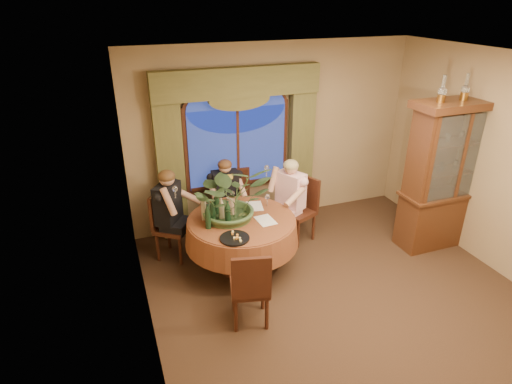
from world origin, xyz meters
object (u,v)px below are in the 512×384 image
object	(u,v)px
chair_back_right	(237,202)
wine_bottle_3	(216,204)
dining_table	(242,243)
chair_back	(173,226)
china_cabinet	(448,176)
wine_bottle_4	(228,213)
person_back	(169,215)
person_scarf	(226,197)
wine_bottle_0	(204,208)
wine_bottle_1	(213,211)
centerpiece_plant	(230,171)
oil_lamp_center	(466,87)
chair_front_left	(250,285)
person_pink	(290,201)
chair_right	(298,211)
oil_lamp_right	(488,85)
wine_bottle_5	(208,216)
wine_bottle_2	(221,210)
olive_bowl	(245,217)
oil_lamp_left	(443,89)
stoneware_vase	(231,206)

from	to	relation	value
chair_back_right	wine_bottle_3	xyz separation A→B (m)	(-0.53, -0.80, 0.44)
dining_table	chair_back	xyz separation A→B (m)	(-0.81, 0.59, 0.10)
china_cabinet	wine_bottle_4	world-z (taller)	china_cabinet
person_back	person_scarf	xyz separation A→B (m)	(0.91, 0.36, -0.05)
chair_back	person_back	distance (m)	0.18
wine_bottle_0	wine_bottle_1	bearing A→B (deg)	-57.95
centerpiece_plant	oil_lamp_center	bearing A→B (deg)	-8.89
chair_front_left	person_scarf	size ratio (longest dim) A/B	0.78
chair_front_left	wine_bottle_0	bearing A→B (deg)	113.90
chair_back_right	wine_bottle_1	world-z (taller)	wine_bottle_1
dining_table	person_pink	size ratio (longest dim) A/B	1.16
person_back	chair_right	bearing A→B (deg)	119.76
oil_lamp_right	chair_back_right	xyz separation A→B (m)	(-3.05, 1.37, -1.83)
china_cabinet	wine_bottle_5	distance (m)	3.42
wine_bottle_1	chair_back	bearing A→B (deg)	127.48
dining_table	person_pink	world-z (taller)	person_pink
oil_lamp_center	wine_bottle_5	xyz separation A→B (m)	(-3.40, 0.28, -1.40)
person_pink	wine_bottle_2	distance (m)	1.27
olive_bowl	person_back	bearing A→B (deg)	144.33
oil_lamp_right	chair_right	world-z (taller)	oil_lamp_right
dining_table	olive_bowl	distance (m)	0.40
oil_lamp_right	centerpiece_plant	size ratio (longest dim) A/B	0.30
wine_bottle_4	chair_back	bearing A→B (deg)	131.71
wine_bottle_2	wine_bottle_5	distance (m)	0.23
dining_table	wine_bottle_2	size ratio (longest dim) A/B	4.54
olive_bowl	wine_bottle_3	size ratio (longest dim) A/B	0.49
wine_bottle_2	centerpiece_plant	bearing A→B (deg)	28.66
oil_lamp_left	centerpiece_plant	xyz separation A→B (m)	(-2.67, 0.48, -0.92)
chair_right	wine_bottle_3	distance (m)	1.38
stoneware_vase	wine_bottle_4	xyz separation A→B (m)	(-0.11, -0.23, 0.03)
centerpiece_plant	wine_bottle_0	size ratio (longest dim) A/B	3.42
wine_bottle_1	wine_bottle_3	xyz separation A→B (m)	(0.10, 0.18, 0.00)
wine_bottle_0	person_scarf	bearing A→B (deg)	57.38
wine_bottle_1	wine_bottle_2	size ratio (longest dim) A/B	1.00
stoneware_vase	wine_bottle_4	distance (m)	0.25
chair_back	wine_bottle_5	world-z (taller)	wine_bottle_5
wine_bottle_5	stoneware_vase	bearing A→B (deg)	31.91
olive_bowl	wine_bottle_3	distance (m)	0.41
oil_lamp_right	wine_bottle_4	distance (m)	3.79
chair_right	chair_back	xyz separation A→B (m)	(-1.83, 0.17, 0.00)
centerpiece_plant	wine_bottle_5	world-z (taller)	centerpiece_plant
chair_right	chair_back	distance (m)	1.84
person_pink	wine_bottle_1	xyz separation A→B (m)	(-1.28, -0.44, 0.27)
china_cabinet	oil_lamp_right	distance (m)	1.30
china_cabinet	wine_bottle_1	bearing A→B (deg)	173.32
chair_front_left	centerpiece_plant	xyz separation A→B (m)	(0.14, 1.12, 0.91)
wine_bottle_1	wine_bottle_4	bearing A→B (deg)	-32.98
dining_table	person_back	distance (m)	1.08
china_cabinet	person_scarf	distance (m)	3.20
oil_lamp_center	olive_bowl	bearing A→B (deg)	173.20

